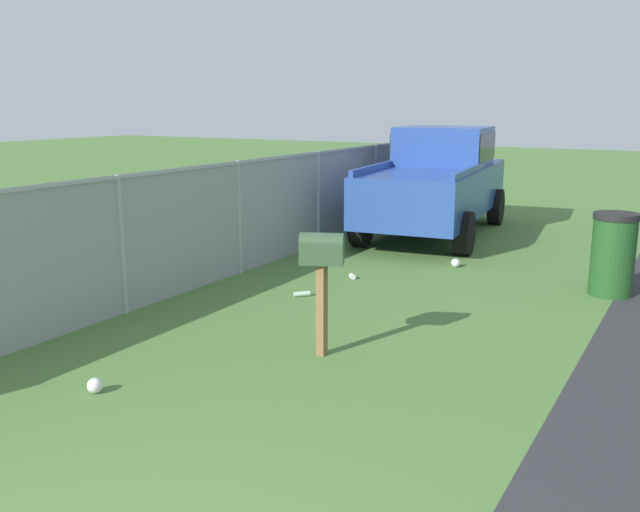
% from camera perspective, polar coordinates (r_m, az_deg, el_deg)
% --- Properties ---
extents(mailbox, '(0.35, 0.48, 1.29)m').
position_cam_1_polar(mailbox, '(6.86, 0.15, -0.27)').
color(mailbox, brown).
rests_on(mailbox, ground).
extents(pickup_truck, '(5.27, 2.61, 2.09)m').
position_cam_1_polar(pickup_truck, '(13.80, 9.79, 6.43)').
color(pickup_truck, '#284793').
rests_on(pickup_truck, ground).
extents(trash_bin, '(0.59, 0.59, 1.12)m').
position_cam_1_polar(trash_bin, '(10.00, 23.26, 0.15)').
color(trash_bin, '#1E4C1E').
rests_on(trash_bin, ground).
extents(fence_section, '(14.31, 0.07, 1.72)m').
position_cam_1_polar(fence_section, '(10.39, -6.79, 3.55)').
color(fence_section, '#9EA3A8').
rests_on(fence_section, ground).
extents(litter_bag_midfield_b, '(0.14, 0.14, 0.14)m').
position_cam_1_polar(litter_bag_midfield_b, '(11.06, 11.25, -0.57)').
color(litter_bag_midfield_b, silver).
rests_on(litter_bag_midfield_b, ground).
extents(litter_bottle_by_mailbox, '(0.21, 0.20, 0.07)m').
position_cam_1_polar(litter_bottle_by_mailbox, '(9.23, -1.52, -3.18)').
color(litter_bottle_by_mailbox, '#B2D8BF').
rests_on(litter_bottle_by_mailbox, ground).
extents(litter_bag_midfield_a, '(0.14, 0.14, 0.14)m').
position_cam_1_polar(litter_bag_midfield_a, '(6.56, -18.27, -10.23)').
color(litter_bag_midfield_a, silver).
rests_on(litter_bag_midfield_a, ground).
extents(litter_cup_far_scatter, '(0.13, 0.13, 0.08)m').
position_cam_1_polar(litter_cup_far_scatter, '(10.14, 2.72, -1.71)').
color(litter_cup_far_scatter, white).
rests_on(litter_cup_far_scatter, ground).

